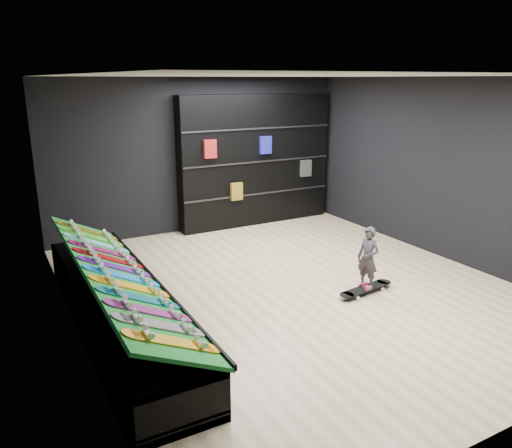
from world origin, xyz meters
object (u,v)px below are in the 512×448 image
display_rack (117,309)px  floor_skateboard (366,290)px  back_shelving (255,160)px  child (367,270)px

display_rack → floor_skateboard: (3.37, -0.67, -0.20)m
back_shelving → child: back_shelving is taller
display_rack → child: (3.37, -0.67, 0.11)m
back_shelving → child: size_ratio=6.18×
back_shelving → display_rack: bearing=-138.5°
back_shelving → floor_skateboard: (-0.38, -3.99, -1.29)m
back_shelving → floor_skateboard: back_shelving is taller
back_shelving → floor_skateboard: bearing=-95.5°
display_rack → floor_skateboard: 3.44m
display_rack → child: bearing=-11.3°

